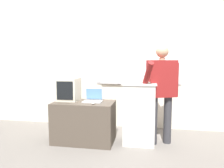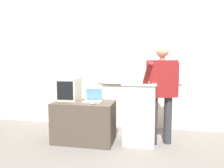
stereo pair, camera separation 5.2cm
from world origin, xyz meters
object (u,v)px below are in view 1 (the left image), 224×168
lectern_podium (139,113)px  computer_mouse_by_laptop (93,103)px  person_presenter (161,87)px  crt_monitor (69,89)px  side_desk (84,122)px  wireless_keyboard (138,82)px  laptop (93,98)px

lectern_podium → computer_mouse_by_laptop: (-0.72, -0.23, 0.19)m
person_presenter → computer_mouse_by_laptop: size_ratio=16.34×
person_presenter → crt_monitor: bearing=161.7°
side_desk → crt_monitor: (-0.30, 0.09, 0.54)m
side_desk → person_presenter: person_presenter is taller
computer_mouse_by_laptop → wireless_keyboard: bearing=14.2°
person_presenter → crt_monitor: size_ratio=4.15×
laptop → crt_monitor: bearing=177.8°
side_desk → lectern_podium: bearing=5.4°
wireless_keyboard → crt_monitor: (-1.20, 0.06, -0.15)m
person_presenter → laptop: (-1.13, -0.05, -0.20)m
lectern_podium → laptop: 0.82m
person_presenter → laptop: 1.15m
laptop → side_desk: bearing=-152.6°
wireless_keyboard → side_desk: bearing=-178.0°
side_desk → wireless_keyboard: 1.13m
lectern_podium → person_presenter: (0.35, 0.04, 0.43)m
laptop → wireless_keyboard: wireless_keyboard is taller
laptop → lectern_podium: bearing=0.9°
crt_monitor → lectern_podium: bearing=-0.2°
laptop → crt_monitor: size_ratio=0.79×
side_desk → wireless_keyboard: (0.90, 0.03, 0.69)m
lectern_podium → computer_mouse_by_laptop: size_ratio=10.24×
laptop → wireless_keyboard: size_ratio=0.79×
lectern_podium → wireless_keyboard: size_ratio=2.60×
computer_mouse_by_laptop → crt_monitor: crt_monitor is taller
computer_mouse_by_laptop → lectern_podium: bearing=17.8°
side_desk → computer_mouse_by_laptop: computer_mouse_by_laptop is taller
lectern_podium → wireless_keyboard: 0.52m
side_desk → person_presenter: size_ratio=0.62×
person_presenter → computer_mouse_by_laptop: bearing=174.6°
laptop → crt_monitor: (-0.45, 0.02, 0.13)m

